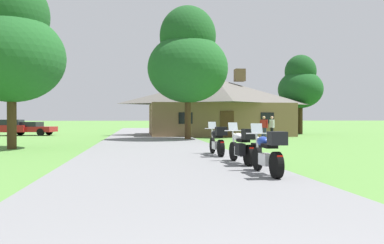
% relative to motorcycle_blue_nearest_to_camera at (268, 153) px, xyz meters
% --- Properties ---
extents(ground_plane, '(500.00, 500.00, 0.00)m').
position_rel_motorcycle_blue_nearest_to_camera_xyz_m(ground_plane, '(-2.40, 11.97, -0.62)').
color(ground_plane, '#56893D').
extents(asphalt_driveway, '(6.40, 80.00, 0.06)m').
position_rel_motorcycle_blue_nearest_to_camera_xyz_m(asphalt_driveway, '(-2.40, 9.97, -0.59)').
color(asphalt_driveway, slate).
rests_on(asphalt_driveway, ground).
extents(motorcycle_blue_nearest_to_camera, '(0.66, 2.08, 1.30)m').
position_rel_motorcycle_blue_nearest_to_camera_xyz_m(motorcycle_blue_nearest_to_camera, '(0.00, 0.00, 0.00)').
color(motorcycle_blue_nearest_to_camera, black).
rests_on(motorcycle_blue_nearest_to_camera, asphalt_driveway).
extents(motorcycle_white_second_in_row, '(0.82, 2.08, 1.30)m').
position_rel_motorcycle_blue_nearest_to_camera_xyz_m(motorcycle_white_second_in_row, '(0.01, 2.38, -0.01)').
color(motorcycle_white_second_in_row, black).
rests_on(motorcycle_white_second_in_row, asphalt_driveway).
extents(motorcycle_black_farthest_in_row, '(0.66, 2.08, 1.30)m').
position_rel_motorcycle_blue_nearest_to_camera_xyz_m(motorcycle_black_farthest_in_row, '(-0.22, 5.33, 0.00)').
color(motorcycle_black_farthest_in_row, black).
rests_on(motorcycle_black_farthest_in_row, asphalt_driveway).
extents(stone_lodge, '(12.56, 8.76, 5.97)m').
position_rel_motorcycle_blue_nearest_to_camera_xyz_m(stone_lodge, '(3.70, 24.73, 1.99)').
color(stone_lodge, brown).
rests_on(stone_lodge, ground).
extents(bystander_white_shirt_near_lodge, '(0.26, 0.55, 1.67)m').
position_rel_motorcycle_blue_nearest_to_camera_xyz_m(bystander_white_shirt_near_lodge, '(6.02, 16.69, 0.31)').
color(bystander_white_shirt_near_lodge, black).
rests_on(bystander_white_shirt_near_lodge, ground).
extents(bystander_red_shirt_beside_signpost, '(0.46, 0.39, 1.67)m').
position_rel_motorcycle_blue_nearest_to_camera_xyz_m(bystander_red_shirt_beside_signpost, '(5.30, 16.26, 0.31)').
color(bystander_red_shirt_beside_signpost, navy).
rests_on(bystander_red_shirt_beside_signpost, ground).
extents(tree_right_of_lodge, '(4.33, 4.33, 7.70)m').
position_rel_motorcycle_blue_nearest_to_camera_xyz_m(tree_right_of_lodge, '(12.40, 26.53, 4.23)').
color(tree_right_of_lodge, '#422D19').
rests_on(tree_right_of_lodge, ground).
extents(tree_by_lodge_front, '(5.59, 5.59, 9.31)m').
position_rel_motorcycle_blue_nearest_to_camera_xyz_m(tree_by_lodge_front, '(0.15, 17.31, 5.02)').
color(tree_by_lodge_front, '#422D19').
rests_on(tree_by_lodge_front, ground).
extents(tree_left_near, '(5.14, 5.14, 8.46)m').
position_rel_motorcycle_blue_nearest_to_camera_xyz_m(tree_left_near, '(-9.40, 10.48, 4.46)').
color(tree_left_near, '#422D19').
rests_on(tree_left_near, ground).
extents(parked_red_suv_far_left, '(4.71, 2.14, 1.40)m').
position_rel_motorcycle_blue_nearest_to_camera_xyz_m(parked_red_suv_far_left, '(-15.17, 26.23, 0.16)').
color(parked_red_suv_far_left, maroon).
rests_on(parked_red_suv_far_left, ground).
extents(parked_red_sedan_far_left, '(4.48, 2.62, 1.20)m').
position_rel_motorcycle_blue_nearest_to_camera_xyz_m(parked_red_sedan_far_left, '(-12.75, 26.41, 0.02)').
color(parked_red_sedan_far_left, maroon).
rests_on(parked_red_sedan_far_left, ground).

